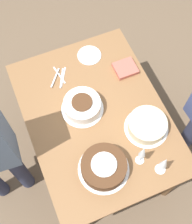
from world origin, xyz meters
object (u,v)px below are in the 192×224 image
Objects in this scene: wine_glass_near at (164,163)px; cake_back_decorated at (147,125)px; cake_center_white at (82,106)px; cake_front_chocolate at (104,167)px; wine_glass_far at (143,152)px.

cake_back_decorated is at bearing 170.84° from wine_glass_near.
cake_center_white is 0.90× the size of cake_front_chocolate.
cake_front_chocolate is 0.37m from wine_glass_near.
wine_glass_near is at bearing 26.82° from cake_center_white.
cake_center_white is 0.99× the size of cake_back_decorated.
cake_back_decorated is at bearing 111.80° from cake_front_chocolate.
cake_back_decorated is (-0.15, 0.38, -0.01)m from cake_front_chocolate.
cake_back_decorated is (0.30, 0.35, -0.01)m from cake_center_white.
cake_front_chocolate reaches higher than cake_center_white.
wine_glass_near reaches higher than cake_back_decorated.
cake_back_decorated is 0.31m from wine_glass_near.
wine_glass_far reaches higher than cake_back_decorated.
cake_front_chocolate is at bearing -112.82° from wine_glass_near.
cake_center_white is 0.46m from cake_back_decorated.
cake_center_white is at bearing -157.23° from wine_glass_far.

